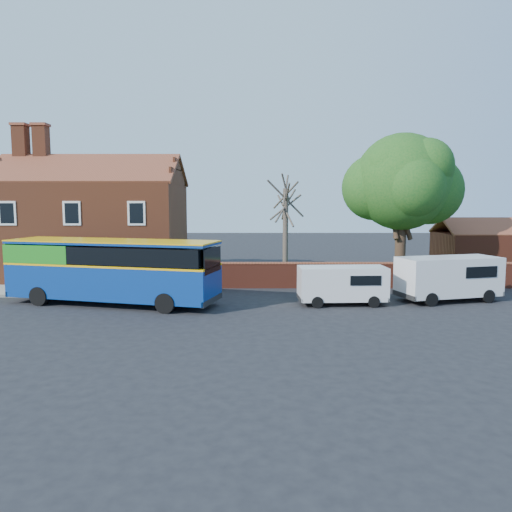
{
  "coord_description": "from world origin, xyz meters",
  "views": [
    {
      "loc": [
        4.42,
        -23.42,
        5.38
      ],
      "look_at": [
        4.4,
        5.0,
        2.21
      ],
      "focal_mm": 35.0,
      "sensor_mm": 36.0,
      "label": 1
    }
  ],
  "objects_px": {
    "bus": "(106,268)",
    "van_far": "(449,276)",
    "van_near": "(342,283)",
    "large_tree": "(403,185)"
  },
  "relations": [
    {
      "from": "bus",
      "to": "van_near",
      "type": "bearing_deg",
      "value": 13.93
    },
    {
      "from": "van_near",
      "to": "large_tree",
      "type": "relative_size",
      "value": 0.47
    },
    {
      "from": "van_near",
      "to": "van_far",
      "type": "relative_size",
      "value": 0.79
    },
    {
      "from": "van_far",
      "to": "bus",
      "type": "bearing_deg",
      "value": 167.51
    },
    {
      "from": "bus",
      "to": "van_far",
      "type": "relative_size",
      "value": 1.97
    },
    {
      "from": "van_near",
      "to": "large_tree",
      "type": "xyz_separation_m",
      "value": [
        5.2,
        7.71,
        5.29
      ]
    },
    {
      "from": "large_tree",
      "to": "van_far",
      "type": "bearing_deg",
      "value": -84.41
    },
    {
      "from": "bus",
      "to": "van_far",
      "type": "bearing_deg",
      "value": 17.04
    },
    {
      "from": "van_far",
      "to": "large_tree",
      "type": "distance_m",
      "value": 8.49
    },
    {
      "from": "bus",
      "to": "van_near",
      "type": "height_order",
      "value": "bus"
    }
  ]
}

